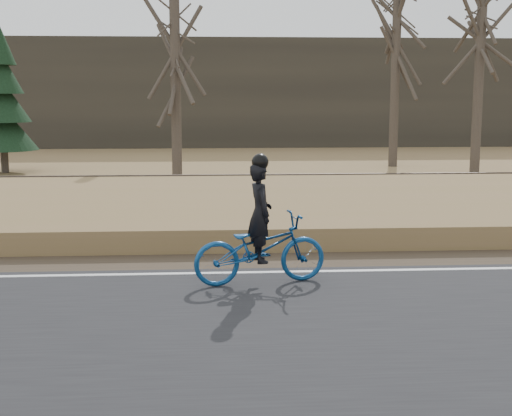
{
  "coord_description": "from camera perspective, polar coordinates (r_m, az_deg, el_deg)",
  "views": [
    {
      "loc": [
        0.9,
        -11.28,
        3.01
      ],
      "look_at": [
        1.67,
        0.5,
        1.1
      ],
      "focal_mm": 50.0,
      "sensor_mm": 36.0,
      "label": 1
    }
  ],
  "objects": [
    {
      "name": "ballast",
      "position": [
        19.5,
        -6.34,
        0.93
      ],
      "size": [
        120.0,
        3.0,
        0.45
      ],
      "primitive_type": "cube",
      "color": "slate",
      "rests_on": "ground"
    },
    {
      "name": "bare_tree_near_left",
      "position": [
        24.91,
        -6.45,
        9.95
      ],
      "size": [
        0.36,
        0.36,
        6.73
      ],
      "primitive_type": "cylinder",
      "color": "#4B4237",
      "rests_on": "ground"
    },
    {
      "name": "ground",
      "position": [
        11.71,
        -8.06,
        -5.8
      ],
      "size": [
        120.0,
        120.0,
        0.0
      ],
      "primitive_type": "plane",
      "color": "olive",
      "rests_on": "ground"
    },
    {
      "name": "road",
      "position": [
        9.32,
        -9.21,
        -9.59
      ],
      "size": [
        120.0,
        6.0,
        0.06
      ],
      "primitive_type": "cube",
      "color": "black",
      "rests_on": "ground"
    },
    {
      "name": "shoulder",
      "position": [
        12.87,
        -7.66,
        -4.33
      ],
      "size": [
        120.0,
        1.6,
        0.04
      ],
      "primitive_type": "cube",
      "color": "#473A2B",
      "rests_on": "ground"
    },
    {
      "name": "railroad",
      "position": [
        19.46,
        -6.36,
        1.81
      ],
      "size": [
        120.0,
        2.4,
        0.29
      ],
      "color": "black",
      "rests_on": "ballast"
    },
    {
      "name": "treeline_backdrop",
      "position": [
        41.29,
        -5.05,
        9.14
      ],
      "size": [
        120.0,
        4.0,
        6.0
      ],
      "primitive_type": "cube",
      "color": "#383328",
      "rests_on": "ground"
    },
    {
      "name": "bare_tree_center",
      "position": [
        30.01,
        11.09,
        10.79
      ],
      "size": [
        0.36,
        0.36,
        7.86
      ],
      "primitive_type": "cylinder",
      "color": "#4B4237",
      "rests_on": "ground"
    },
    {
      "name": "conifer",
      "position": [
        28.74,
        -19.7,
        8.06
      ],
      "size": [
        2.6,
        2.6,
        5.72
      ],
      "color": "#4B4237",
      "rests_on": "ground"
    },
    {
      "name": "edge_line",
      "position": [
        11.89,
        -7.99,
        -5.25
      ],
      "size": [
        120.0,
        0.12,
        0.01
      ],
      "primitive_type": "cube",
      "color": "silver",
      "rests_on": "road"
    },
    {
      "name": "embankment",
      "position": [
        15.76,
        -6.95,
        -1.08
      ],
      "size": [
        120.0,
        5.0,
        0.44
      ],
      "primitive_type": "cube",
      "color": "olive",
      "rests_on": "ground"
    },
    {
      "name": "bare_tree_right",
      "position": [
        28.12,
        17.41,
        10.08
      ],
      "size": [
        0.36,
        0.36,
        7.3
      ],
      "primitive_type": "cylinder",
      "color": "#4B4237",
      "rests_on": "ground"
    },
    {
      "name": "cyclist",
      "position": [
        11.08,
        0.33,
        -2.78
      ],
      "size": [
        2.2,
        1.12,
        2.04
      ],
      "rotation": [
        0.0,
        0.0,
        1.76
      ],
      "color": "navy",
      "rests_on": "road"
    }
  ]
}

